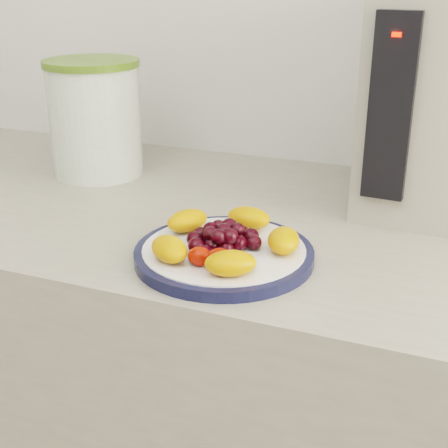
% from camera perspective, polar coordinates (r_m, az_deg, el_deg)
% --- Properties ---
extents(counter, '(3.50, 0.60, 0.90)m').
position_cam_1_polar(counter, '(1.21, 0.09, -18.96)').
color(counter, '#A09A87').
rests_on(counter, floor).
extents(plate_rim, '(0.23, 0.23, 0.01)m').
position_cam_1_polar(plate_rim, '(0.80, 0.00, -2.81)').
color(plate_rim, '#121633').
rests_on(plate_rim, counter).
extents(plate_face, '(0.21, 0.21, 0.02)m').
position_cam_1_polar(plate_face, '(0.80, 0.00, -2.74)').
color(plate_face, white).
rests_on(plate_face, counter).
extents(canister, '(0.17, 0.17, 0.19)m').
position_cam_1_polar(canister, '(1.15, -11.67, 9.16)').
color(canister, '#3E6524').
rests_on(canister, counter).
extents(canister_lid, '(0.18, 0.18, 0.01)m').
position_cam_1_polar(canister_lid, '(1.13, -12.08, 14.21)').
color(canister_lid, '#507023').
rests_on(canister_lid, canister).
extents(appliance_body, '(0.21, 0.28, 0.34)m').
position_cam_1_polar(appliance_body, '(1.01, 19.33, 10.88)').
color(appliance_body, '#A6A090').
rests_on(appliance_body, counter).
extents(appliance_panel, '(0.06, 0.02, 0.25)m').
position_cam_1_polar(appliance_panel, '(0.88, 15.00, 10.15)').
color(appliance_panel, black).
rests_on(appliance_panel, appliance_body).
extents(appliance_led, '(0.01, 0.01, 0.01)m').
position_cam_1_polar(appliance_led, '(0.85, 15.51, 16.36)').
color(appliance_led, '#FF0C05').
rests_on(appliance_led, appliance_panel).
extents(fruit_plate, '(0.20, 0.20, 0.03)m').
position_cam_1_polar(fruit_plate, '(0.79, -0.12, -1.30)').
color(fruit_plate, orange).
rests_on(fruit_plate, plate_face).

